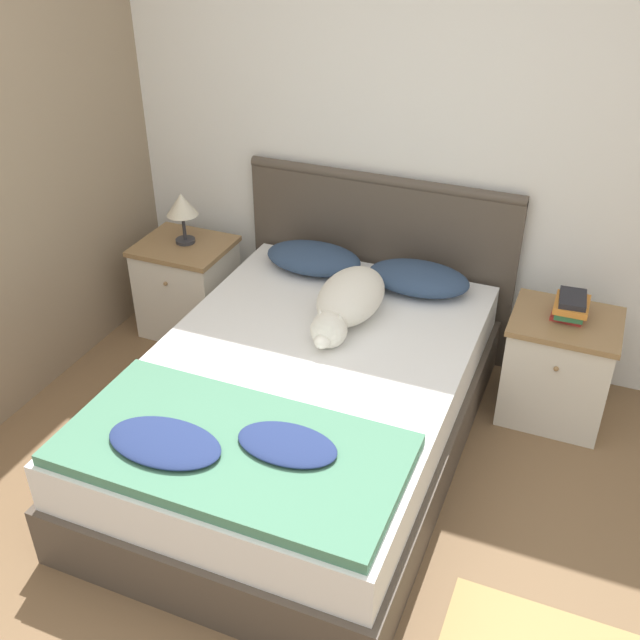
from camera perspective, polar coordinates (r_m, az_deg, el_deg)
ground_plane at (r=3.01m, az=-6.65°, el=-22.21°), size 16.00×16.00×0.00m
wall_back at (r=3.92m, az=7.44°, el=14.62°), size 9.00×0.06×2.55m
wall_side_left at (r=3.82m, az=-22.79°, el=11.98°), size 0.06×3.10×2.55m
bed at (r=3.49m, az=-1.31°, el=-6.68°), size 1.43×2.07×0.51m
headboard at (r=4.17m, az=4.48°, el=4.77°), size 1.51×0.06×1.01m
nightstand_left at (r=4.43m, az=-10.02°, el=2.49°), size 0.51×0.45×0.56m
nightstand_right at (r=3.87m, az=17.64°, el=-3.44°), size 0.51×0.45×0.56m
pillow_left at (r=4.05m, az=-0.50°, el=4.74°), size 0.53×0.32×0.13m
pillow_right at (r=3.88m, az=7.51°, el=3.18°), size 0.53×0.32×0.13m
quilt at (r=2.86m, az=-6.93°, el=-9.70°), size 1.30×0.67×0.09m
dog at (r=3.59m, az=2.19°, el=1.49°), size 0.30×0.74×0.21m
book_stack at (r=3.72m, az=18.57°, el=0.99°), size 0.16×0.20×0.11m
table_lamp at (r=4.23m, az=-10.48°, el=8.48°), size 0.18×0.18×0.29m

